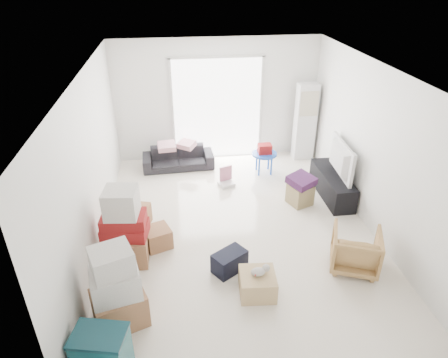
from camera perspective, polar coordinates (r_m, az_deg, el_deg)
name	(u,v)px	position (r m, az deg, el deg)	size (l,w,h in m)	color
room_shell	(239,159)	(6.24, 2.19, 2.86)	(4.98, 6.48, 3.18)	silver
sliding_door	(217,105)	(9.02, -0.97, 10.49)	(2.10, 0.04, 2.33)	white
ac_tower	(305,122)	(9.25, 11.49, 7.99)	(0.45, 0.30, 1.75)	silver
tv_console	(332,185)	(8.04, 15.18, -0.81)	(0.43, 1.43, 0.48)	black
television	(334,171)	(7.90, 15.47, 1.16)	(1.13, 0.65, 0.15)	black
sofa	(178,155)	(8.87, -6.59, 3.43)	(1.55, 0.45, 0.61)	#26262B
pillow_left	(166,141)	(8.69, -8.25, 5.40)	(0.39, 0.31, 0.12)	#DDA1AE
pillow_right	(187,139)	(8.74, -5.38, 5.74)	(0.38, 0.31, 0.13)	#DDA1AE
armchair	(356,248)	(6.28, 18.30, -9.34)	(0.68, 0.63, 0.70)	tan
storage_bins	(103,355)	(4.90, -16.96, -22.89)	(0.65, 0.52, 0.65)	#16575E
box_stack_a	(117,291)	(5.25, -15.05, -15.23)	(0.77, 0.71, 1.15)	#916241
box_stack_b	(125,230)	(6.18, -13.93, -7.15)	(0.72, 0.61, 1.24)	#916241
box_stack_c	(134,216)	(7.11, -12.76, -5.21)	(0.62, 0.56, 0.37)	#916241
loose_box	(158,237)	(6.57, -9.47, -8.22)	(0.39, 0.39, 0.33)	#916241
duffel_bag	(229,262)	(6.03, 0.79, -11.70)	(0.50, 0.30, 0.32)	black
ottoman	(300,194)	(7.67, 10.80, -2.17)	(0.39, 0.39, 0.39)	#9B875A
blanket	(301,182)	(7.54, 10.98, -0.45)	(0.43, 0.43, 0.14)	#4C2256
kids_table	(264,153)	(8.57, 5.80, 3.79)	(0.54, 0.54, 0.66)	blue
toy_walker	(226,180)	(8.19, 0.32, -0.16)	(0.36, 0.35, 0.39)	silver
wood_crate	(257,284)	(5.70, 4.80, -14.70)	(0.49, 0.49, 0.32)	tan
plush_bunny	(260,271)	(5.56, 5.19, -12.94)	(0.27, 0.15, 0.14)	#B2ADA8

